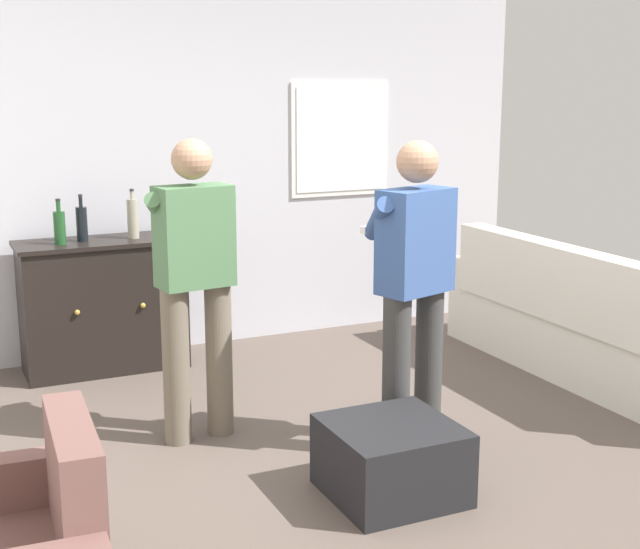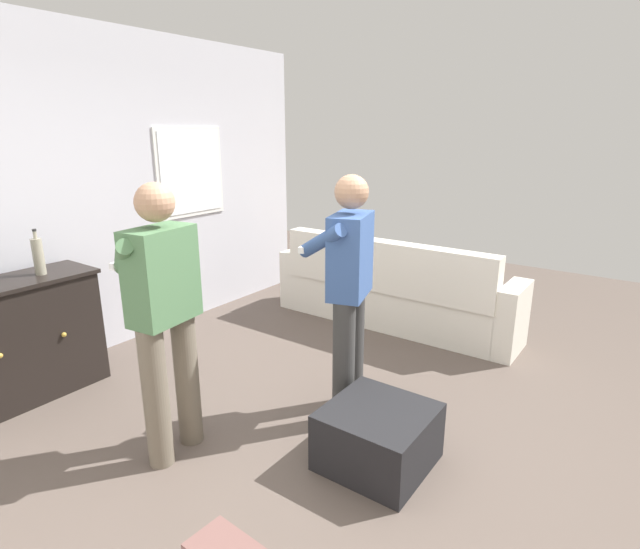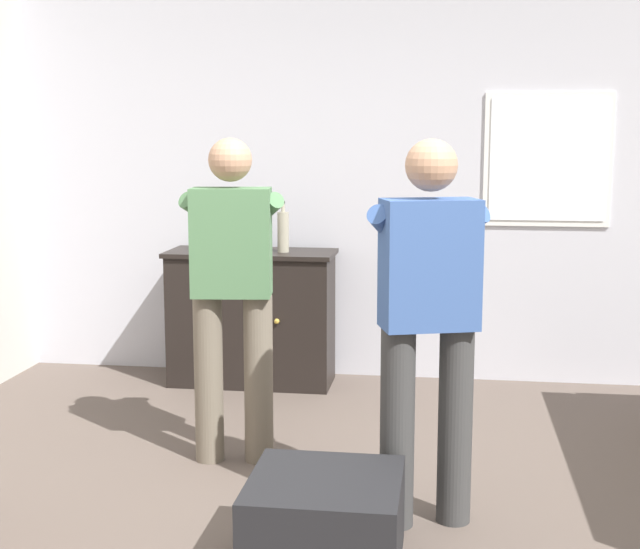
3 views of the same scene
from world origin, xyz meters
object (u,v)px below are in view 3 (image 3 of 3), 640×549
bottle_wine_green (210,234)px  bottle_spirits_clear (283,231)px  sideboard_cabinet (252,317)px  ottoman (325,522)px  person_standing_right (428,314)px  bottle_liquor_amber (234,233)px  person_standing_left (232,284)px

bottle_wine_green → bottle_spirits_clear: bottle_spirits_clear is taller
sideboard_cabinet → ottoman: (0.86, -2.54, -0.28)m
bottle_wine_green → ottoman: (1.13, -2.49, -0.85)m
sideboard_cabinet → bottle_spirits_clear: 0.64m
bottle_spirits_clear → bottle_wine_green: bearing=-176.3°
bottle_wine_green → sideboard_cabinet: bearing=11.4°
sideboard_cabinet → person_standing_right: person_standing_right is taller
ottoman → person_standing_right: 0.97m
sideboard_cabinet → bottle_wine_green: (-0.27, -0.05, 0.57)m
bottle_wine_green → bottle_spirits_clear: size_ratio=0.89×
sideboard_cabinet → bottle_wine_green: 0.64m
sideboard_cabinet → bottle_spirits_clear: bearing=-5.7°
bottle_liquor_amber → person_standing_right: 2.48m
bottle_liquor_amber → person_standing_right: (1.35, -2.08, -0.10)m
sideboard_cabinet → ottoman: sideboard_cabinet is taller
ottoman → bottle_wine_green: bearing=114.4°
sideboard_cabinet → ottoman: 2.70m
ottoman → person_standing_right: size_ratio=0.36×
bottle_wine_green → bottle_spirits_clear: bearing=3.7°
sideboard_cabinet → bottle_wine_green: bearing=-168.6°
bottle_spirits_clear → person_standing_right: (1.01, -2.05, -0.12)m
bottle_wine_green → bottle_liquor_amber: bottle_liquor_amber is taller
sideboard_cabinet → ottoman: size_ratio=1.89×
bottle_wine_green → bottle_liquor_amber: 0.17m
bottle_liquor_amber → bottle_spirits_clear: bottle_spirits_clear is taller
bottle_spirits_clear → person_standing_left: bearing=-90.0°
bottle_spirits_clear → person_standing_right: bearing=-63.8°
bottle_wine_green → person_standing_left: size_ratio=0.18×
bottle_wine_green → ottoman: bearing=-65.6°
person_standing_right → bottle_wine_green: bearing=126.7°
bottle_wine_green → person_standing_right: person_standing_right is taller
person_standing_left → person_standing_right: 1.19m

